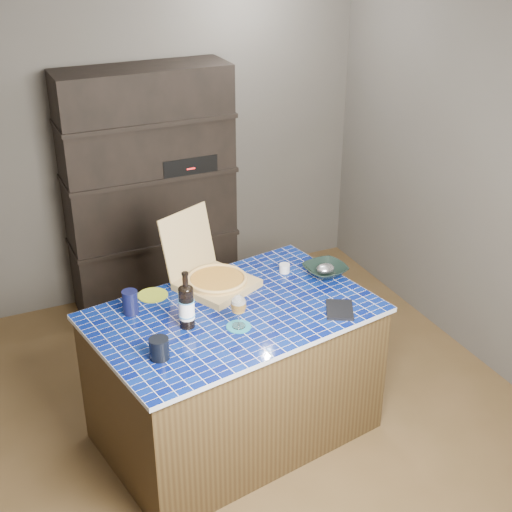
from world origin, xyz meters
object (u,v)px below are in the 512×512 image
pizza_box (214,278)px  bowl (325,270)px  wine_glass (238,305)px  dvd_case (340,310)px  kitchen_island (234,374)px  mead_bottle (187,306)px

pizza_box → bowl: (0.65, -0.14, -0.03)m
wine_glass → dvd_case: 0.58m
bowl → wine_glass: bearing=-155.4°
kitchen_island → bowl: size_ratio=6.80×
pizza_box → wine_glass: 0.46m
dvd_case → mead_bottle: bearing=-165.9°
kitchen_island → dvd_case: bearing=-34.8°
mead_bottle → dvd_case: 0.83m
wine_glass → bowl: (0.69, 0.32, -0.10)m
mead_bottle → kitchen_island: bearing=8.4°
bowl → pizza_box: bearing=168.1°
mead_bottle → bowl: bearing=12.0°
kitchen_island → mead_bottle: bearing=178.2°
bowl → dvd_case: bearing=-108.7°
kitchen_island → mead_bottle: mead_bottle is taller
kitchen_island → wine_glass: 0.57m
wine_glass → bowl: wine_glass is taller
wine_glass → dvd_case: (0.56, -0.08, -0.12)m
kitchen_island → mead_bottle: (-0.28, -0.04, 0.54)m
kitchen_island → pizza_box: pizza_box is taller
kitchen_island → bowl: 0.80m
wine_glass → dvd_case: size_ratio=0.92×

